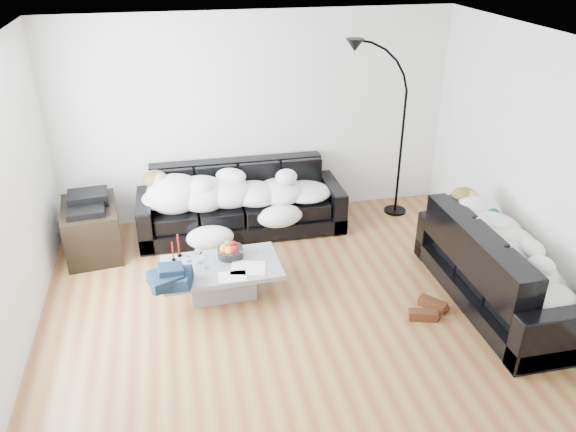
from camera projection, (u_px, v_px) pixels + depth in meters
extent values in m
plane|color=brown|center=(294.00, 308.00, 5.69)|extent=(5.00, 5.00, 0.00)
cube|color=silver|center=(256.00, 118.00, 7.05)|extent=(5.00, 0.02, 2.60)
cube|color=silver|center=(0.00, 218.00, 4.63)|extent=(0.02, 4.50, 2.60)
cube|color=silver|center=(541.00, 170.00, 5.56)|extent=(0.02, 4.50, 2.60)
plane|color=white|center=(296.00, 45.00, 4.50)|extent=(5.00, 5.00, 0.00)
cube|color=black|center=(241.00, 200.00, 6.98)|extent=(2.53, 0.87, 0.83)
cube|color=black|center=(503.00, 266.00, 5.61)|extent=(0.90, 2.11, 0.85)
ellipsoid|color=#0B4D43|center=(470.00, 211.00, 6.03)|extent=(0.42, 0.38, 0.20)
cube|color=#939699|center=(222.00, 280.00, 5.83)|extent=(1.23, 0.75, 0.35)
cylinder|color=white|center=(230.00, 250.00, 5.87)|extent=(0.35, 0.35, 0.17)
cylinder|color=white|center=(199.00, 256.00, 5.74)|extent=(0.10, 0.10, 0.19)
cylinder|color=white|center=(189.00, 263.00, 5.64)|extent=(0.07, 0.07, 0.16)
cylinder|color=white|center=(206.00, 262.00, 5.66)|extent=(0.07, 0.07, 0.16)
cylinder|color=maroon|center=(173.00, 252.00, 5.79)|extent=(0.05, 0.05, 0.21)
cylinder|color=maroon|center=(179.00, 245.00, 5.85)|extent=(0.06, 0.06, 0.26)
cube|color=silver|center=(248.00, 268.00, 5.70)|extent=(0.40, 0.34, 0.01)
cube|color=silver|center=(232.00, 276.00, 5.56)|extent=(0.29, 0.21, 0.01)
cube|color=black|center=(92.00, 230.00, 6.54)|extent=(0.70, 0.94, 0.60)
cube|color=black|center=(87.00, 201.00, 6.37)|extent=(0.47, 0.38, 0.13)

